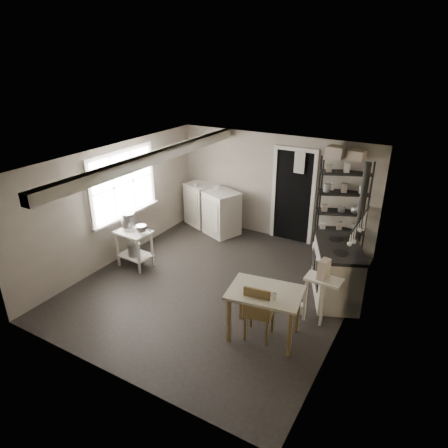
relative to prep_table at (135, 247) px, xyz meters
The scene contains 31 objects.
floor 1.78m from the prep_table, ahead, with size 5.00×5.00×0.00m, color black.
ceiling 2.58m from the prep_table, ahead, with size 5.00×5.00×0.00m, color silver.
wall_back 3.25m from the prep_table, 56.76° to the left, with size 4.50×0.02×2.30m, color gray.
wall_front 3.02m from the prep_table, 53.66° to the right, with size 4.50×0.02×2.30m, color gray.
wall_left 0.92m from the prep_table, 164.41° to the left, with size 0.02×5.00×2.30m, color gray.
wall_right 4.06m from the prep_table, ahead, with size 0.02×5.00×2.30m, color gray.
window 1.25m from the prep_table, 144.74° to the left, with size 0.12×1.76×1.28m, color silver, non-canonical shape.
doorway 3.46m from the prep_table, 50.14° to the left, with size 0.96×0.10×2.08m, color silver, non-canonical shape.
ceiling_beam 1.88m from the prep_table, 15.14° to the left, with size 0.18×5.00×0.18m, color silver, non-canonical shape.
wallpaper_panel 4.05m from the prep_table, ahead, with size 0.01×5.00×2.30m, color beige, non-canonical shape.
utensil_rail 4.16m from the prep_table, 10.74° to the left, with size 0.06×1.20×0.44m, color #ADACAF, non-canonical shape.
prep_table is the anchor object (origin of this frame).
stockpot 0.55m from the prep_table, 169.50° to the left, with size 0.26×0.26×0.28m, color #ADACAF.
saucepan 0.50m from the prep_table, ahead, with size 0.20×0.20×0.11m, color #ADACAF.
bucket 0.07m from the prep_table, 59.73° to the right, with size 0.23×0.23×0.26m, color #ADACAF.
base_cabinets 2.31m from the prep_table, 81.43° to the left, with size 1.52×0.65×1.00m, color beige, non-canonical shape.
mixing_bowl 2.38m from the prep_table, 78.06° to the left, with size 0.25×0.25×0.06m, color white.
counter_cup 2.22m from the prep_table, 89.29° to the left, with size 0.11×0.11×0.09m, color white.
shelf_rack 4.12m from the prep_table, 36.85° to the left, with size 0.96×0.37×2.02m, color black, non-canonical shape.
shelf_jar 4.02m from the prep_table, 39.27° to the left, with size 0.08×0.08×0.18m, color white.
storage_box_a 4.19m from the prep_table, 38.16° to the left, with size 0.32×0.28×0.22m, color #C1AF9B.
storage_box_b 4.50m from the prep_table, 35.46° to the left, with size 0.28×0.26×0.18m, color #C1AF9B.
stove 3.76m from the prep_table, 13.58° to the left, with size 0.68×1.23×0.97m, color beige, non-canonical shape.
stovepipe 4.23m from the prep_table, 19.08° to the left, with size 0.11×0.11×1.43m, color black, non-canonical shape.
side_ledge 3.68m from the prep_table, ahead, with size 0.54×0.29×0.83m, color silver, non-canonical shape.
oats_box 3.72m from the prep_table, ahead, with size 0.12×0.20×0.30m, color #C1AF9B.
work_table 3.12m from the prep_table, 12.55° to the right, with size 1.02×0.72×0.78m, color beige, non-canonical shape.
table_cup 3.34m from the prep_table, 13.75° to the right, with size 0.09×0.09×0.09m, color white.
chair 3.07m from the prep_table, 13.24° to the right, with size 0.38×0.40×0.92m, color brown, non-canonical shape.
flour_sack 3.72m from the prep_table, 35.40° to the left, with size 0.36×0.31×0.43m, color beige.
floor_crock 3.37m from the prep_table, ahead, with size 0.12×0.12×0.16m, color white.
Camera 1 is at (3.18, -5.24, 3.89)m, focal length 32.00 mm.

